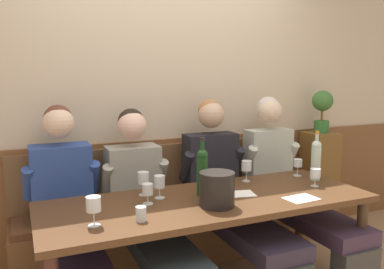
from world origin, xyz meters
The scene contains 23 objects.
room_wall_back centered at (0.00, 1.09, 1.40)m, with size 6.80×0.08×2.80m, color beige.
wood_wainscot_panel centered at (0.00, 1.04, 0.49)m, with size 6.80×0.03×0.98m, color brown.
wall_bench centered at (0.00, 0.83, 0.28)m, with size 2.45×0.42×0.94m.
dining_table centered at (0.00, 0.16, 0.64)m, with size 2.15×0.79×0.72m.
person_center_left_seat centered at (-0.85, 0.50, 0.65)m, with size 0.51×1.24×1.31m.
person_right_seat centered at (-0.33, 0.49, 0.63)m, with size 0.50×1.23×1.27m.
person_center_right_seat centered at (0.33, 0.47, 0.64)m, with size 0.54×1.23×1.32m.
person_left_seat centered at (0.89, 0.48, 0.64)m, with size 0.51×1.23×1.33m.
ice_bucket centered at (-0.02, 0.01, 0.83)m, with size 0.22×0.22×0.21m, color black.
wine_bottle_clear_water centered at (-0.01, 0.25, 0.89)m, with size 0.08×0.08×0.39m.
wine_bottle_amber_mid centered at (0.94, 0.25, 0.89)m, with size 0.07×0.07×0.38m.
wine_glass_mid_left centered at (-0.29, 0.30, 0.83)m, with size 0.07×0.07×0.15m.
wine_glass_right_end centered at (-0.40, 0.22, 0.81)m, with size 0.07×0.07×0.13m.
wine_glass_left_end centered at (0.44, 0.42, 0.83)m, with size 0.07×0.07×0.16m.
wine_glass_mid_right centered at (0.90, 0.40, 0.82)m, with size 0.07×0.07×0.13m.
wine_glass_near_bucket centered at (-0.77, -0.01, 0.84)m, with size 0.08×0.08×0.16m.
wine_glass_by_bottle centered at (0.82, 0.11, 0.81)m, with size 0.07×0.07×0.13m.
wine_glass_center_front centered at (-0.37, 0.40, 0.84)m, with size 0.08×0.08×0.16m.
water_tumbler_center centered at (-0.52, -0.05, 0.76)m, with size 0.06×0.06×0.08m, color silver.
tasting_sheet_left_guest centered at (0.23, 0.17, 0.72)m, with size 0.21×0.15×0.00m, color white.
tasting_sheet_right_guest centered at (0.55, -0.08, 0.72)m, with size 0.21×0.15×0.00m, color white.
corner_pedestal centered at (1.52, 0.86, 0.48)m, with size 0.28×0.28×0.97m, color brown.
potted_plant centered at (1.52, 0.86, 1.21)m, with size 0.19×0.19×0.40m.
Camera 1 is at (-1.11, -2.08, 1.53)m, focal length 37.41 mm.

